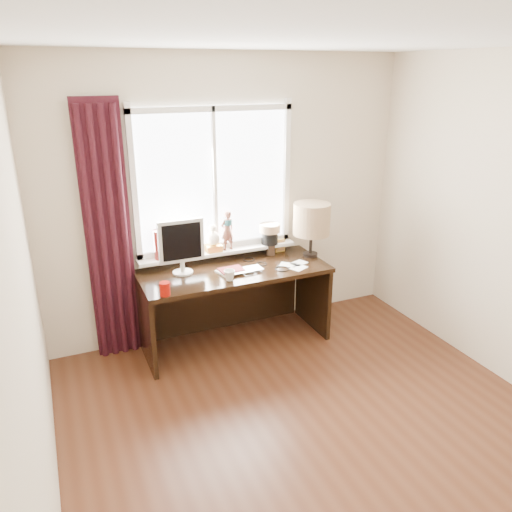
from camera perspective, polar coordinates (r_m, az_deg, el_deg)
name	(u,v)px	position (r m, az deg, el deg)	size (l,w,h in m)	color
floor	(335,451)	(3.69, 9.07, -21.14)	(3.50, 4.00, 0.00)	#4D2918
ceiling	(365,35)	(2.78, 12.31, 23.42)	(3.50, 4.00, 0.00)	white
wall_back	(229,200)	(4.70, -3.10, 6.46)	(3.50, 2.60, 0.00)	beige
wall_left	(25,334)	(2.55, -24.87, -8.06)	(4.00, 2.60, 0.00)	beige
laptop	(245,271)	(4.44, -1.32, -1.68)	(0.33, 0.21, 0.03)	silver
mug	(229,275)	(4.26, -3.07, -2.17)	(0.10, 0.09, 0.10)	white
red_cup	(165,289)	(4.04, -10.37, -3.72)	(0.08, 0.08, 0.11)	#850902
window	(216,202)	(4.61, -4.56, 6.18)	(1.52, 0.22, 1.40)	white
curtain	(108,236)	(4.41, -16.52, 2.18)	(0.38, 0.09, 2.25)	black
desk	(231,290)	(4.69, -2.89, -3.87)	(1.70, 0.70, 0.75)	black
monitor	(181,243)	(4.37, -8.54, 1.43)	(0.40, 0.18, 0.49)	beige
notebook_stack	(231,271)	(4.43, -2.93, -1.68)	(0.25, 0.21, 0.03)	beige
brush_holder	(271,249)	(4.84, 1.68, 0.85)	(0.09, 0.09, 0.25)	black
icon_frame	(280,246)	(4.91, 2.78, 1.20)	(0.10, 0.02, 0.13)	gold
table_lamp	(312,220)	(4.74, 6.38, 4.14)	(0.35, 0.35, 0.52)	black
loose_papers	(295,265)	(4.60, 4.50, -1.05)	(0.29, 0.28, 0.00)	white
desk_cables	(266,265)	(4.60, 1.17, -1.00)	(0.34, 0.49, 0.01)	black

